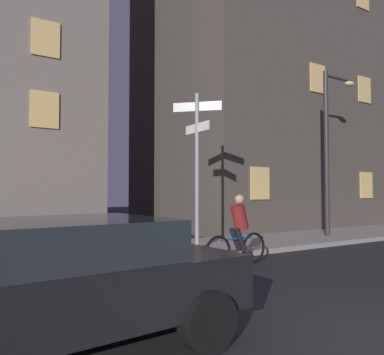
{
  "coord_description": "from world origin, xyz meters",
  "views": [
    {
      "loc": [
        -4.22,
        -1.87,
        1.66
      ],
      "look_at": [
        1.0,
        6.36,
        2.04
      ],
      "focal_mm": 35.59,
      "sensor_mm": 36.0,
      "label": 1
    }
  ],
  "objects_px": {
    "car_far_trailing": "(59,280)",
    "cyclist": "(238,232)",
    "street_lamp": "(331,138)",
    "signpost": "(197,159)"
  },
  "relations": [
    {
      "from": "street_lamp",
      "to": "car_far_trailing",
      "type": "xyz_separation_m",
      "value": [
        -10.38,
        -4.58,
        -2.86
      ]
    },
    {
      "from": "cyclist",
      "to": "car_far_trailing",
      "type": "bearing_deg",
      "value": -149.84
    },
    {
      "from": "street_lamp",
      "to": "cyclist",
      "type": "distance_m",
      "value": 6.74
    },
    {
      "from": "car_far_trailing",
      "to": "cyclist",
      "type": "height_order",
      "value": "cyclist"
    },
    {
      "from": "street_lamp",
      "to": "cyclist",
      "type": "height_order",
      "value": "street_lamp"
    },
    {
      "from": "street_lamp",
      "to": "cyclist",
      "type": "bearing_deg",
      "value": -161.73
    },
    {
      "from": "street_lamp",
      "to": "car_far_trailing",
      "type": "relative_size",
      "value": 1.42
    },
    {
      "from": "cyclist",
      "to": "street_lamp",
      "type": "bearing_deg",
      "value": 18.27
    },
    {
      "from": "car_far_trailing",
      "to": "signpost",
      "type": "bearing_deg",
      "value": 43.47
    },
    {
      "from": "signpost",
      "to": "cyclist",
      "type": "relative_size",
      "value": 2.29
    }
  ]
}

